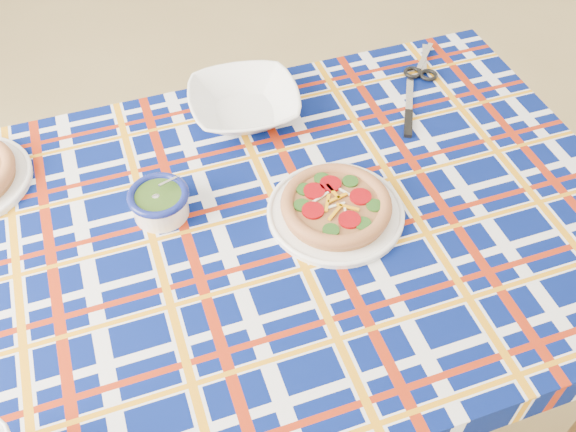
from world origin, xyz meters
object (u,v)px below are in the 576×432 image
object	(u,v)px
dining_table	(255,254)
serving_bowl	(244,104)
main_focaccia_plate	(336,205)
pesto_bowl	(159,201)

from	to	relation	value
dining_table	serving_bowl	world-z (taller)	serving_bowl
main_focaccia_plate	pesto_bowl	bearing A→B (deg)	165.15
dining_table	serving_bowl	xyz separation A→B (m)	(0.05, 0.33, 0.10)
main_focaccia_plate	pesto_bowl	xyz separation A→B (m)	(-0.32, 0.08, 0.01)
serving_bowl	pesto_bowl	bearing A→B (deg)	-130.66
serving_bowl	dining_table	bearing A→B (deg)	-98.84
pesto_bowl	serving_bowl	bearing A→B (deg)	49.34
pesto_bowl	dining_table	bearing A→B (deg)	-28.09
main_focaccia_plate	serving_bowl	distance (m)	0.35
main_focaccia_plate	pesto_bowl	world-z (taller)	pesto_bowl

